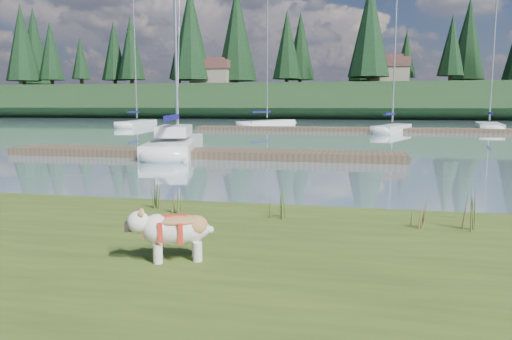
# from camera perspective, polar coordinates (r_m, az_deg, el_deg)

# --- Properties ---
(ground) EXTENTS (200.00, 200.00, 0.00)m
(ground) POSITION_cam_1_polar(r_m,az_deg,el_deg) (40.08, 8.67, 4.42)
(ground) COLOR #7A97A3
(ground) RESTS_ON ground
(bank) EXTENTS (60.00, 9.00, 0.35)m
(bank) POSITION_cam_1_polar(r_m,az_deg,el_deg) (4.99, -18.03, -15.35)
(bank) COLOR #3E521A
(bank) RESTS_ON ground
(ridge) EXTENTS (200.00, 20.00, 5.00)m
(ridge) POSITION_cam_1_polar(r_m,az_deg,el_deg) (82.99, 10.51, 7.65)
(ridge) COLOR black
(ridge) RESTS_ON ground
(bulldog) EXTENTS (0.96, 0.62, 0.57)m
(bulldog) POSITION_cam_1_polar(r_m,az_deg,el_deg) (5.68, -9.29, -6.63)
(bulldog) COLOR silver
(bulldog) RESTS_ON bank
(sailboat_main) EXTENTS (4.05, 9.38, 13.22)m
(sailboat_main) POSITION_cam_1_polar(r_m,az_deg,el_deg) (23.10, -8.94, 3.27)
(sailboat_main) COLOR silver
(sailboat_main) RESTS_ON ground
(dock_near) EXTENTS (16.00, 2.00, 0.30)m
(dock_near) POSITION_cam_1_polar(r_m,az_deg,el_deg) (20.09, -6.49, 1.92)
(dock_near) COLOR #4C3D2C
(dock_near) RESTS_ON ground
(dock_far) EXTENTS (26.00, 2.20, 0.30)m
(dock_far) POSITION_cam_1_polar(r_m,az_deg,el_deg) (40.00, 11.54, 4.57)
(dock_far) COLOR #4C3D2C
(dock_far) RESTS_ON ground
(sailboat_bg_0) EXTENTS (2.77, 8.72, 12.36)m
(sailboat_bg_0) POSITION_cam_1_polar(r_m,az_deg,el_deg) (49.57, -13.17, 5.25)
(sailboat_bg_0) COLOR silver
(sailboat_bg_0) RESTS_ON ground
(sailboat_bg_1) EXTENTS (4.90, 8.81, 13.03)m
(sailboat_bg_1) POSITION_cam_1_polar(r_m,az_deg,el_deg) (48.81, 1.78, 5.42)
(sailboat_bg_1) COLOR silver
(sailboat_bg_1) RESTS_ON ground
(sailboat_bg_2) EXTENTS (3.51, 7.06, 10.61)m
(sailboat_bg_2) POSITION_cam_1_polar(r_m,az_deg,el_deg) (39.37, 15.53, 4.67)
(sailboat_bg_2) COLOR silver
(sailboat_bg_2) RESTS_ON ground
(sailboat_bg_3) EXTENTS (3.09, 8.97, 12.84)m
(sailboat_bg_3) POSITION_cam_1_polar(r_m,az_deg,el_deg) (46.04, 25.03, 4.60)
(sailboat_bg_3) COLOR silver
(sailboat_bg_3) RESTS_ON ground
(weed_0) EXTENTS (0.17, 0.14, 0.56)m
(weed_0) POSITION_cam_1_polar(r_m,az_deg,el_deg) (8.11, -8.96, -3.23)
(weed_0) COLOR #475B23
(weed_0) RESTS_ON bank
(weed_1) EXTENTS (0.17, 0.14, 0.52)m
(weed_1) POSITION_cam_1_polar(r_m,az_deg,el_deg) (7.68, 2.41, -3.87)
(weed_1) COLOR #475B23
(weed_1) RESTS_ON bank
(weed_2) EXTENTS (0.17, 0.14, 0.64)m
(weed_2) POSITION_cam_1_polar(r_m,az_deg,el_deg) (7.47, 23.39, -4.41)
(weed_2) COLOR #475B23
(weed_2) RESTS_ON bank
(weed_3) EXTENTS (0.17, 0.14, 0.61)m
(weed_3) POSITION_cam_1_polar(r_m,az_deg,el_deg) (8.52, -11.32, -2.61)
(weed_3) COLOR #475B23
(weed_3) RESTS_ON bank
(weed_4) EXTENTS (0.17, 0.14, 0.49)m
(weed_4) POSITION_cam_1_polar(r_m,az_deg,el_deg) (7.41, 18.03, -4.75)
(weed_4) COLOR #475B23
(weed_4) RESTS_ON bank
(mud_lip) EXTENTS (60.00, 0.50, 0.14)m
(mud_lip) POSITION_cam_1_polar(r_m,az_deg,el_deg) (8.91, -3.68, -5.56)
(mud_lip) COLOR #33281C
(mud_lip) RESTS_ON ground
(conifer_0) EXTENTS (5.72, 5.72, 14.15)m
(conifer_0) POSITION_cam_1_polar(r_m,az_deg,el_deg) (96.56, -25.20, 13.07)
(conifer_0) COLOR #382619
(conifer_0) RESTS_ON ridge
(conifer_1) EXTENTS (4.40, 4.40, 11.30)m
(conifer_1) POSITION_cam_1_polar(r_m,az_deg,el_deg) (91.83, -15.91, 12.95)
(conifer_1) COLOR #382619
(conifer_1) RESTS_ON ridge
(conifer_2) EXTENTS (6.60, 6.60, 16.05)m
(conifer_2) POSITION_cam_1_polar(r_m,az_deg,el_deg) (83.41, -7.50, 15.32)
(conifer_2) COLOR #382619
(conifer_2) RESTS_ON ridge
(conifer_3) EXTENTS (4.84, 4.84, 12.25)m
(conifer_3) POSITION_cam_1_polar(r_m,az_deg,el_deg) (83.44, 3.55, 14.11)
(conifer_3) COLOR #382619
(conifer_3) RESTS_ON ridge
(conifer_4) EXTENTS (6.16, 6.16, 15.10)m
(conifer_4) POSITION_cam_1_polar(r_m,az_deg,el_deg) (76.75, 12.87, 15.55)
(conifer_4) COLOR #382619
(conifer_4) RESTS_ON ridge
(conifer_5) EXTENTS (3.96, 3.96, 10.35)m
(conifer_5) POSITION_cam_1_polar(r_m,az_deg,el_deg) (81.42, 21.49, 13.14)
(conifer_5) COLOR #382619
(conifer_5) RESTS_ON ridge
(house_0) EXTENTS (6.30, 5.30, 4.65)m
(house_0) POSITION_cam_1_polar(r_m,az_deg,el_deg) (83.75, -4.99, 11.04)
(house_0) COLOR gray
(house_0) RESTS_ON ridge
(house_1) EXTENTS (6.30, 5.30, 4.65)m
(house_1) POSITION_cam_1_polar(r_m,az_deg,el_deg) (81.21, 14.86, 10.93)
(house_1) COLOR gray
(house_1) RESTS_ON ridge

